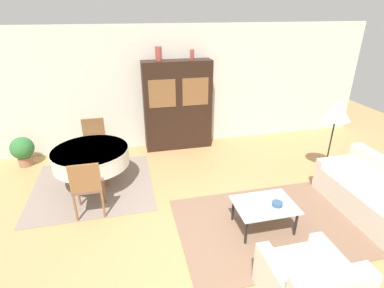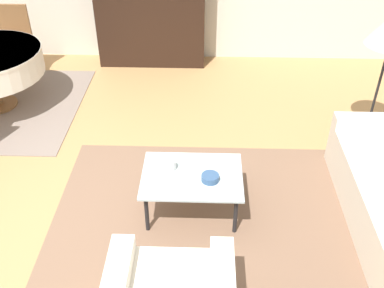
# 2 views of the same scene
# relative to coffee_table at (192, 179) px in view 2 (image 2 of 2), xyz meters

# --- Properties ---
(ground_plane) EXTENTS (14.00, 14.00, 0.00)m
(ground_plane) POSITION_rel_coffee_table_xyz_m (-1.01, -0.26, -0.38)
(ground_plane) COLOR tan
(area_rug) EXTENTS (2.78, 1.91, 0.01)m
(area_rug) POSITION_rel_coffee_table_xyz_m (0.14, 0.02, -0.37)
(area_rug) COLOR brown
(area_rug) RESTS_ON ground_plane
(coffee_table) EXTENTS (0.87, 0.65, 0.41)m
(coffee_table) POSITION_rel_coffee_table_xyz_m (0.00, 0.00, 0.00)
(coffee_table) COLOR black
(coffee_table) RESTS_ON area_rug
(dining_chair_far) EXTENTS (0.44, 0.44, 0.95)m
(dining_chair_far) POSITION_rel_coffee_table_xyz_m (-2.50, 2.66, 0.18)
(dining_chair_far) COLOR brown
(dining_chair_far) RESTS_ON dining_rug
(cup) EXTENTS (0.10, 0.10, 0.09)m
(cup) POSITION_rel_coffee_table_xyz_m (-0.19, 0.08, 0.09)
(cup) COLOR white
(cup) RESTS_ON coffee_table
(bowl) EXTENTS (0.15, 0.15, 0.06)m
(bowl) POSITION_rel_coffee_table_xyz_m (0.16, -0.06, 0.07)
(bowl) COLOR #33517A
(bowl) RESTS_ON coffee_table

